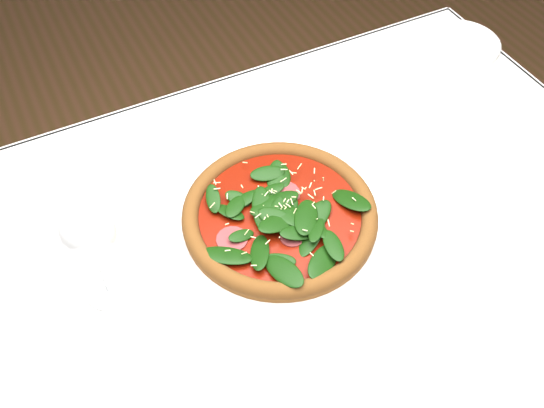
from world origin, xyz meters
name	(u,v)px	position (x,y,z in m)	size (l,w,h in m)	color
dining_table	(285,285)	(0.00, 0.00, 0.65)	(1.21, 0.81, 0.75)	silver
plate	(280,221)	(0.01, 0.05, 0.76)	(0.34, 0.34, 0.01)	white
pizza	(280,212)	(0.01, 0.05, 0.78)	(0.38, 0.38, 0.04)	#985A24
wine_glass	(89,237)	(-0.25, 0.05, 0.88)	(0.07, 0.07, 0.18)	white
saucer_far	(462,43)	(0.54, 0.28, 0.76)	(0.15, 0.15, 0.01)	white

